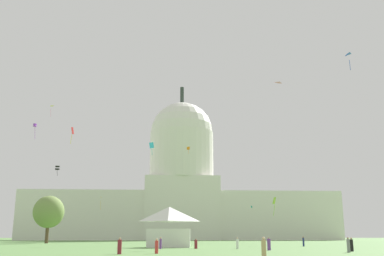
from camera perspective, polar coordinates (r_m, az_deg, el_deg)
capitol_building at (r=201.62m, az=-1.37°, el=-8.30°), size 138.21×29.25×71.17m
event_tent at (r=75.09m, az=-2.99°, el=-12.63°), size 7.69×5.70×6.60m
tree_west_mid at (r=121.26m, az=-18.06°, el=-10.29°), size 11.20×11.21×11.99m
person_grey_near_tree_west at (r=54.93m, az=19.59°, el=-14.13°), size 0.50×0.50×1.70m
person_black_front_right at (r=59.15m, az=19.96°, el=-14.03°), size 0.46×0.46×1.68m
person_white_lawn_far_left at (r=66.85m, az=5.89°, el=-14.66°), size 0.50×0.50×1.62m
person_navy_near_tent at (r=83.84m, az=14.23°, el=-14.08°), size 0.36×0.36×1.74m
person_red_aisle_center at (r=48.93m, az=-4.60°, el=-15.06°), size 0.39×0.39×1.58m
person_maroon_back_center at (r=47.81m, az=-9.36°, el=-14.91°), size 0.48×0.48×1.68m
person_purple_front_left at (r=66.42m, az=-4.09°, el=-14.66°), size 0.47×0.47×1.68m
person_tan_mid_right at (r=33.89m, az=9.28°, el=-15.33°), size 0.42×0.42×1.79m
person_purple_back_right at (r=60.75m, az=9.93°, el=-14.62°), size 0.57×0.57×1.68m
person_maroon_deep_crowd at (r=67.33m, az=0.51°, el=-14.81°), size 0.59×0.59×1.46m
kite_orange_mid at (r=157.17m, az=-0.49°, el=-2.64°), size 1.09×1.04×2.60m
kite_lime_low at (r=89.23m, az=10.60°, el=-9.42°), size 0.74×0.89×3.62m
kite_violet_mid at (r=110.22m, az=-19.66°, el=0.29°), size 0.77×0.76×3.73m
kite_gold_low at (r=169.02m, az=-11.55°, el=-9.03°), size 1.09×1.82×4.23m
kite_turquoise_low at (r=184.27m, az=7.72°, el=-10.07°), size 0.59×0.66×0.79m
kite_pink_mid at (r=98.73m, az=11.28°, el=5.74°), size 1.69×1.13×0.23m
kite_blue_mid at (r=81.02m, az=19.96°, el=8.69°), size 1.04×1.40×2.68m
kite_red_mid at (r=91.76m, az=-15.23°, el=-0.51°), size 0.56×0.70×3.48m
kite_yellow_mid at (r=117.20m, az=-17.88°, el=2.55°), size 1.32×1.23×2.51m
kite_cyan_mid at (r=97.64m, az=-5.25°, el=-2.32°), size 1.12×0.26×2.92m
kite_black_mid at (r=119.75m, az=-17.02°, el=-4.96°), size 1.00×1.05×2.68m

